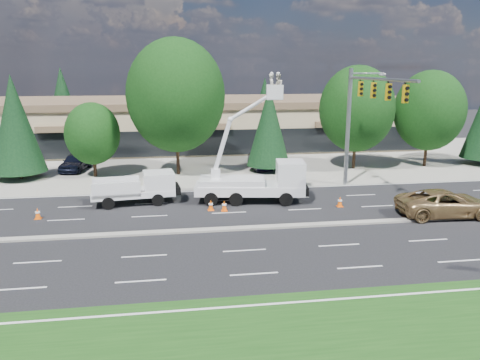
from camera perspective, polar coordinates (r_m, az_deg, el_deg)
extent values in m
plane|color=black|center=(26.92, -0.51, -6.05)|extent=(140.00, 140.00, 0.00)
cube|color=gray|center=(46.15, -3.90, 2.25)|extent=(140.00, 22.00, 0.01)
cube|color=gray|center=(26.90, -0.51, -5.93)|extent=(120.00, 0.55, 0.12)
cube|color=tan|center=(55.62, -4.77, 6.77)|extent=(50.00, 15.00, 5.00)
cube|color=brown|center=(55.37, -4.82, 9.50)|extent=(50.40, 15.40, 0.70)
cube|color=black|center=(48.29, -4.16, 4.55)|extent=(48.00, 0.12, 2.60)
cylinder|color=#332114|center=(42.92, -25.16, 0.65)|extent=(0.26, 0.26, 0.80)
cone|color=black|center=(42.28, -25.73, 6.18)|extent=(4.33, 4.33, 7.91)
cylinder|color=#332114|center=(41.44, -17.29, 1.79)|extent=(0.28, 0.28, 2.03)
ellipsoid|color=black|center=(41.01, -17.55, 5.42)|extent=(4.52, 4.52, 5.20)
cylinder|color=#332114|center=(40.76, -7.60, 3.32)|extent=(0.28, 0.28, 3.73)
ellipsoid|color=black|center=(40.19, -7.82, 10.17)|extent=(8.30, 8.30, 9.54)
cylinder|color=#332114|center=(41.90, 3.47, 1.65)|extent=(0.26, 0.26, 0.80)
cone|color=black|center=(41.30, 3.54, 6.61)|extent=(3.83, 3.83, 7.00)
cylinder|color=#332114|center=(44.01, 13.76, 3.32)|extent=(0.28, 0.28, 3.01)
ellipsoid|color=black|center=(43.51, 14.05, 8.42)|extent=(6.69, 6.69, 7.69)
cylinder|color=#332114|center=(47.09, 21.69, 3.31)|extent=(0.28, 0.28, 2.87)
ellipsoid|color=black|center=(46.63, 22.09, 7.84)|extent=(6.38, 6.38, 7.33)
cylinder|color=#332114|center=(69.22, -20.51, 5.55)|extent=(0.26, 0.26, 0.80)
cone|color=black|center=(68.81, -20.82, 9.24)|extent=(4.61, 4.61, 8.43)
cylinder|color=#332114|center=(67.68, -8.79, 6.08)|extent=(0.26, 0.26, 0.80)
cone|color=black|center=(67.22, -8.95, 10.33)|extent=(5.12, 5.12, 9.36)
cylinder|color=#332114|center=(69.00, 2.98, 6.36)|extent=(0.26, 0.26, 0.80)
cone|color=black|center=(68.63, 3.02, 9.44)|extent=(3.88, 3.88, 7.09)
cylinder|color=#332114|center=(72.30, 12.41, 6.40)|extent=(0.26, 0.26, 0.80)
cone|color=black|center=(71.90, 12.59, 9.94)|extent=(4.61, 4.61, 8.42)
cylinder|color=gray|center=(37.14, 13.03, 6.20)|extent=(0.32, 0.32, 9.00)
cylinder|color=gray|center=(32.27, 16.64, 11.70)|extent=(0.20, 10.00, 0.20)
cylinder|color=gray|center=(37.36, 15.27, 12.43)|extent=(2.60, 0.12, 0.12)
cube|color=gold|center=(35.04, 14.49, 10.71)|extent=(0.32, 0.22, 1.05)
cube|color=gold|center=(33.02, 15.97, 10.47)|extent=(0.32, 0.22, 1.05)
cube|color=gold|center=(31.03, 17.63, 10.19)|extent=(0.32, 0.22, 1.05)
cube|color=gold|center=(29.06, 19.53, 9.86)|extent=(0.32, 0.22, 1.05)
cube|color=white|center=(32.51, -12.87, -1.50)|extent=(5.69, 2.62, 0.41)
cube|color=white|center=(32.44, -9.86, -0.22)|extent=(2.22, 2.18, 1.37)
cube|color=black|center=(32.45, -8.83, 0.16)|extent=(0.27, 1.74, 0.92)
cube|color=white|center=(33.23, -14.86, -0.48)|extent=(3.12, 0.62, 1.01)
cube|color=white|center=(31.54, -14.85, -1.22)|extent=(3.12, 0.62, 1.01)
cube|color=white|center=(32.16, 1.17, -1.04)|extent=(7.69, 3.32, 0.65)
cube|color=white|center=(32.09, 6.16, 0.64)|extent=(2.17, 2.44, 1.86)
cube|color=black|center=(32.14, 7.41, 0.88)|extent=(0.35, 1.85, 1.12)
cube|color=white|center=(32.03, -0.99, -0.16)|extent=(4.73, 2.78, 0.46)
cylinder|color=white|center=(31.96, -2.99, 0.74)|extent=(0.65, 0.65, 0.74)
cube|color=white|center=(31.22, 4.24, 10.66)|extent=(1.14, 0.98, 1.00)
imported|color=beige|center=(31.19, 3.87, 11.35)|extent=(0.47, 0.64, 1.60)
imported|color=beige|center=(31.22, 4.64, 11.34)|extent=(0.72, 0.86, 1.60)
ellipsoid|color=white|center=(31.17, 3.90, 12.85)|extent=(0.24, 0.24, 0.17)
ellipsoid|color=white|center=(31.20, 4.67, 12.84)|extent=(0.24, 0.24, 0.17)
cube|color=#FF5B08|center=(31.32, -23.39, -4.34)|extent=(0.40, 0.40, 0.03)
cone|color=#FF5B08|center=(31.22, -23.44, -3.75)|extent=(0.36, 0.36, 0.70)
cylinder|color=white|center=(31.20, -23.46, -3.63)|extent=(0.29, 0.29, 0.10)
cube|color=#FF5B08|center=(30.50, -3.58, -3.67)|extent=(0.40, 0.40, 0.03)
cone|color=#FF5B08|center=(30.41, -3.59, -3.07)|extent=(0.36, 0.36, 0.70)
cylinder|color=white|center=(30.39, -3.59, -2.94)|extent=(0.29, 0.29, 0.10)
cube|color=#FF5B08|center=(30.34, -1.92, -3.75)|extent=(0.40, 0.40, 0.03)
cone|color=#FF5B08|center=(30.24, -1.93, -3.14)|extent=(0.36, 0.36, 0.70)
cylinder|color=white|center=(30.22, -1.93, -3.01)|extent=(0.29, 0.29, 0.10)
cube|color=#FF5B08|center=(31.93, 12.06, -3.16)|extent=(0.40, 0.40, 0.03)
cone|color=#FF5B08|center=(31.84, 12.08, -2.58)|extent=(0.36, 0.36, 0.70)
cylinder|color=white|center=(31.82, 12.09, -2.46)|extent=(0.29, 0.29, 0.10)
imported|color=#9D7C4C|center=(31.75, 23.78, -2.61)|extent=(6.08, 3.06, 1.65)
imported|color=black|center=(44.50, -19.41, 2.11)|extent=(2.58, 4.89, 1.59)
imported|color=black|center=(42.69, 2.42, 2.29)|extent=(1.62, 4.27, 1.39)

